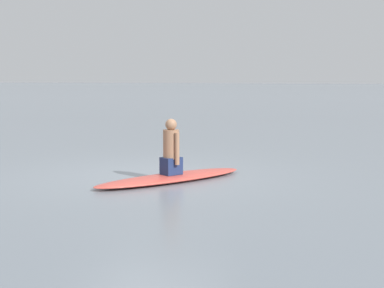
% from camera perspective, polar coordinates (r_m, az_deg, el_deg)
% --- Properties ---
extents(ground_plane, '(400.00, 400.00, 0.00)m').
position_cam_1_polar(ground_plane, '(9.90, -4.38, -3.21)').
color(ground_plane, gray).
extents(surfboard, '(2.94, 1.82, 0.11)m').
position_cam_1_polar(surfboard, '(9.36, -2.12, -3.43)').
color(surfboard, '#D84C3F').
rests_on(surfboard, ground).
extents(person_paddler, '(0.38, 0.40, 0.93)m').
position_cam_1_polar(person_paddler, '(9.29, -2.13, -0.55)').
color(person_paddler, navy).
rests_on(person_paddler, surfboard).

